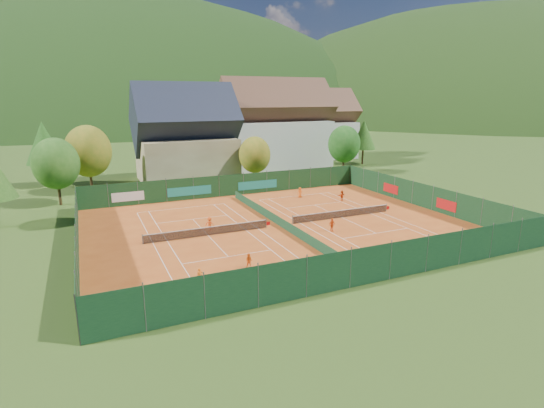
{
  "coord_description": "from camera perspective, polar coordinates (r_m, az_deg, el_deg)",
  "views": [
    {
      "loc": [
        -18.81,
        -39.86,
        13.73
      ],
      "look_at": [
        0.0,
        2.0,
        2.0
      ],
      "focal_mm": 28.0,
      "sensor_mm": 36.0,
      "label": 1
    }
  ],
  "objects": [
    {
      "name": "clay_pad",
      "position": [
        46.16,
        1.02,
        -2.96
      ],
      "size": [
        40.0,
        32.0,
        0.01
      ],
      "primitive_type": "cube",
      "color": "#B54D1A",
      "rests_on": "ground"
    },
    {
      "name": "court_divider",
      "position": [
        46.02,
        1.02,
        -2.37
      ],
      "size": [
        0.03,
        28.8,
        1.0
      ],
      "color": "#153C23",
      "rests_on": "ground"
    },
    {
      "name": "fence_south",
      "position": [
        32.75,
        13.15,
        -7.98
      ],
      "size": [
        40.0,
        0.04,
        3.0
      ],
      "color": "#13341C",
      "rests_on": "ground"
    },
    {
      "name": "player_right_near",
      "position": [
        44.54,
        8.05,
        -2.78
      ],
      "size": [
        0.92,
        0.57,
        1.46
      ],
      "primitive_type": "imported",
      "rotation": [
        0.0,
        0.0,
        0.27
      ],
      "color": "#E65114",
      "rests_on": "ground"
    },
    {
      "name": "fence_west",
      "position": [
        41.71,
        -24.76,
        -4.08
      ],
      "size": [
        0.04,
        32.0,
        3.0
      ],
      "color": "#13361B",
      "rests_on": "ground"
    },
    {
      "name": "chalet",
      "position": [
        71.98,
        -11.51,
        8.39
      ],
      "size": [
        16.2,
        12.0,
        16.0
      ],
      "color": "#CABA8E",
      "rests_on": "ground"
    },
    {
      "name": "tennis_net_left",
      "position": [
        43.4,
        -8.41,
        -3.56
      ],
      "size": [
        13.3,
        0.1,
        1.02
      ],
      "color": "#59595B",
      "rests_on": "ground"
    },
    {
      "name": "player_right_far_a",
      "position": [
        59.06,
        3.78,
        1.58
      ],
      "size": [
        0.73,
        0.49,
        1.44
      ],
      "primitive_type": "imported",
      "rotation": [
        0.0,
        0.0,
        3.09
      ],
      "color": "orange",
      "rests_on": "ground"
    },
    {
      "name": "hotel_block_a",
      "position": [
        83.71,
        0.46,
        9.99
      ],
      "size": [
        21.6,
        11.0,
        17.25
      ],
      "color": "silver",
      "rests_on": "ground"
    },
    {
      "name": "player_left_far",
      "position": [
        44.83,
        -8.38,
        -2.66
      ],
      "size": [
        1.11,
        0.92,
        1.49
      ],
      "primitive_type": "imported",
      "rotation": [
        0.0,
        0.0,
        2.69
      ],
      "color": "#F85416",
      "rests_on": "ground"
    },
    {
      "name": "tree_east_front",
      "position": [
        77.33,
        9.68,
        7.95
      ],
      "size": [
        5.72,
        5.72,
        8.69
      ],
      "color": "#4B341A",
      "rests_on": "ground"
    },
    {
      "name": "fence_east",
      "position": [
        57.0,
        19.51,
        1.1
      ],
      "size": [
        0.09,
        32.0,
        3.0
      ],
      "color": "#133419",
      "rests_on": "ground"
    },
    {
      "name": "loose_ball_0",
      "position": [
        36.71,
        -2.93,
        -7.59
      ],
      "size": [
        0.07,
        0.07,
        0.07
      ],
      "primitive_type": "sphere",
      "color": "#CCD833",
      "rests_on": "ground"
    },
    {
      "name": "tree_west_front",
      "position": [
        60.52,
        -27.07,
        4.85
      ],
      "size": [
        5.72,
        5.72,
        8.69
      ],
      "color": "#443018",
      "rests_on": "ground"
    },
    {
      "name": "fence_north",
      "position": [
        60.06,
        -5.88,
        2.48
      ],
      "size": [
        40.0,
        0.1,
        3.0
      ],
      "color": "#153B1C",
      "rests_on": "ground"
    },
    {
      "name": "tree_east_mid",
      "position": [
        89.51,
        12.23,
        9.1
      ],
      "size": [
        5.04,
        5.04,
        9.0
      ],
      "color": "#462B19",
      "rests_on": "ground"
    },
    {
      "name": "player_left_near",
      "position": [
        32.68,
        -9.7,
        -9.53
      ],
      "size": [
        0.47,
        0.32,
        1.24
      ],
      "primitive_type": "imported",
      "rotation": [
        0.0,
        0.0,
        -0.05
      ],
      "color": "orange",
      "rests_on": "ground"
    },
    {
      "name": "tennis_net_right",
      "position": [
        49.91,
        9.53,
        -1.23
      ],
      "size": [
        13.3,
        0.1,
        1.02
      ],
      "color": "#59595B",
      "rests_on": "ground"
    },
    {
      "name": "court_markings_right",
      "position": [
        49.96,
        9.36,
        -1.8
      ],
      "size": [
        11.03,
        23.83,
        0.0
      ],
      "color": "white",
      "rests_on": "ground"
    },
    {
      "name": "loose_ball_1",
      "position": [
        37.33,
        12.34,
        -7.54
      ],
      "size": [
        0.07,
        0.07,
        0.07
      ],
      "primitive_type": "sphere",
      "color": "#CCD833",
      "rests_on": "ground"
    },
    {
      "name": "tree_west_mid",
      "position": [
        66.31,
        -23.49,
        6.53
      ],
      "size": [
        6.44,
        6.44,
        9.78
      ],
      "color": "#4D311B",
      "rests_on": "ground"
    },
    {
      "name": "hotel_block_b",
      "position": [
        97.29,
        6.08,
        10.07
      ],
      "size": [
        17.28,
        10.0,
        15.5
      ],
      "color": "silver",
      "rests_on": "ground"
    },
    {
      "name": "tree_center",
      "position": [
        67.26,
        -2.34,
        6.62
      ],
      "size": [
        5.01,
        5.01,
        7.6
      ],
      "color": "#492B1A",
      "rests_on": "ground"
    },
    {
      "name": "player_right_far_b",
      "position": [
        57.76,
        9.37,
        1.13
      ],
      "size": [
        1.42,
        0.8,
        1.45
      ],
      "primitive_type": "imported",
      "rotation": [
        0.0,
        0.0,
        3.43
      ],
      "color": "#D34712",
      "rests_on": "ground"
    },
    {
      "name": "ball_hopper",
      "position": [
        43.11,
        20.91,
        -4.44
      ],
      "size": [
        0.34,
        0.34,
        0.8
      ],
      "color": "slate",
      "rests_on": "ground"
    },
    {
      "name": "tree_west_back",
      "position": [
        74.37,
        -28.33,
        7.25
      ],
      "size": [
        5.6,
        5.6,
        10.0
      ],
      "color": "#4A341A",
      "rests_on": "ground"
    },
    {
      "name": "tree_east_back",
      "position": [
        91.84,
        5.16,
        9.92
      ],
      "size": [
        7.15,
        7.15,
        10.86
      ],
      "color": "#4B341B",
      "rests_on": "ground"
    },
    {
      "name": "ground",
      "position": [
        46.17,
        1.02,
        -2.99
      ],
      "size": [
        600.0,
        600.0,
        0.0
      ],
      "primitive_type": "plane",
      "color": "#2D4A17",
      "rests_on": "ground"
    },
    {
      "name": "player_left_mid",
      "position": [
        35.04,
        -3.11,
        -7.63
      ],
      "size": [
        0.78,
        0.75,
        1.26
      ],
      "primitive_type": "imported",
      "rotation": [
        0.0,
        0.0,
        -0.64
      ],
      "color": "orange",
      "rests_on": "ground"
    },
    {
      "name": "mountain_backdrop",
      "position": [
        282.5,
        -14.13,
        3.01
      ],
      "size": [
        820.0,
        530.0,
        242.0
      ],
      "color": "black",
      "rests_on": "ground"
    },
    {
      "name": "court_markings_left",
      "position": [
        43.52,
        -8.58,
        -4.2
      ],
      "size": [
        11.03,
        23.83,
        0.0
      ],
      "color": "white",
      "rests_on": "ground"
    }
  ]
}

